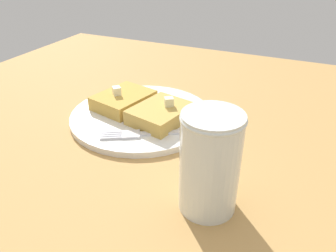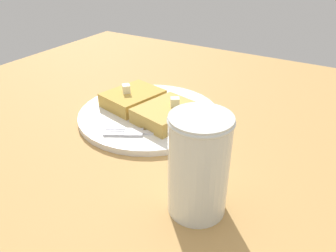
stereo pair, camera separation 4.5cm
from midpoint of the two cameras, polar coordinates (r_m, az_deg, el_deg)
The scene contains 8 objects.
table_surface at distance 53.26cm, azimuth -1.78°, elevation -2.35°, with size 96.44×96.44×2.82cm, color #B5874B.
plate at distance 56.60cm, azimuth -1.01°, elevation 2.03°, with size 24.17×24.17×1.01cm.
toast_slice_left at distance 58.62cm, azimuth -3.95°, elevation 4.79°, with size 7.65×9.60×2.39cm, color gold.
toast_slice_middle at distance 53.27cm, azimuth 2.17°, elevation 2.13°, with size 7.65×9.60×2.39cm, color gold.
butter_pat_primary at distance 57.80cm, azimuth -5.07°, elevation 6.44°, with size 1.43×1.29×1.43cm, color #F5EDC3.
butter_pat_secondary at distance 52.79cm, azimuth 3.67°, elevation 4.14°, with size 1.43×1.29×1.43cm, color beige.
fork at distance 49.96cm, azimuth -0.71°, elevation -1.21°, with size 14.56×9.28×0.36cm.
syrup_jar at distance 35.74cm, azimuth 8.93°, elevation -7.74°, with size 6.80×6.80×11.91cm.
Camera 2 is at (26.52, -36.80, 29.75)cm, focal length 35.00 mm.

